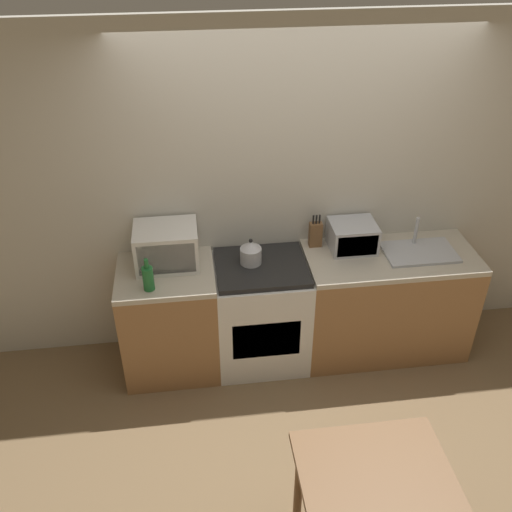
{
  "coord_description": "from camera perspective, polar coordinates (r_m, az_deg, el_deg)",
  "views": [
    {
      "loc": [
        -0.79,
        -2.73,
        3.29
      ],
      "look_at": [
        -0.35,
        0.61,
        1.05
      ],
      "focal_mm": 40.0,
      "sensor_mm": 36.0,
      "label": 1
    }
  ],
  "objects": [
    {
      "name": "counter_left_run",
      "position": [
        4.47,
        -8.61,
        -6.32
      ],
      "size": [
        0.71,
        0.62,
        0.9
      ],
      "color": "olive",
      "rests_on": "ground_plane"
    },
    {
      "name": "kettle",
      "position": [
        4.19,
        -0.52,
        0.36
      ],
      "size": [
        0.16,
        0.16,
        0.21
      ],
      "color": "#B7B7BC",
      "rests_on": "stove_range"
    },
    {
      "name": "microwave",
      "position": [
        4.2,
        -8.94,
        0.96
      ],
      "size": [
        0.46,
        0.36,
        0.3
      ],
      "color": "silver",
      "rests_on": "counter_left_run"
    },
    {
      "name": "counter_right_run",
      "position": [
        4.7,
        12.76,
        -4.49
      ],
      "size": [
        1.31,
        0.62,
        0.9
      ],
      "color": "olive",
      "rests_on": "ground_plane"
    },
    {
      "name": "toaster_oven",
      "position": [
        4.41,
        9.63,
        1.96
      ],
      "size": [
        0.35,
        0.3,
        0.21
      ],
      "color": "#ADAFB5",
      "rests_on": "counter_right_run"
    },
    {
      "name": "bottle",
      "position": [
        3.99,
        -10.74,
        -2.16
      ],
      "size": [
        0.08,
        0.08,
        0.25
      ],
      "color": "#1E662D",
      "rests_on": "counter_left_run"
    },
    {
      "name": "ground_plane",
      "position": [
        4.35,
        5.85,
        -15.83
      ],
      "size": [
        16.0,
        16.0,
        0.0
      ],
      "primitive_type": "plane",
      "color": "brown"
    },
    {
      "name": "stove_range",
      "position": [
        4.49,
        0.5,
        -5.68
      ],
      "size": [
        0.7,
        0.62,
        0.9
      ],
      "color": "silver",
      "rests_on": "ground_plane"
    },
    {
      "name": "sink_basin",
      "position": [
        4.52,
        16.01,
        0.48
      ],
      "size": [
        0.54,
        0.35,
        0.24
      ],
      "color": "#ADAFB5",
      "rests_on": "counter_right_run"
    },
    {
      "name": "knife_block",
      "position": [
        4.41,
        5.97,
        2.2
      ],
      "size": [
        0.1,
        0.06,
        0.27
      ],
      "color": "brown",
      "rests_on": "counter_right_run"
    },
    {
      "name": "wall_back",
      "position": [
        4.34,
        3.84,
        6.28
      ],
      "size": [
        10.0,
        0.06,
        2.6
      ],
      "color": "beige",
      "rests_on": "ground_plane"
    },
    {
      "name": "dining_table",
      "position": [
        3.22,
        12.13,
        -22.63
      ],
      "size": [
        0.79,
        0.78,
        0.76
      ],
      "color": "brown",
      "rests_on": "ground_plane"
    }
  ]
}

